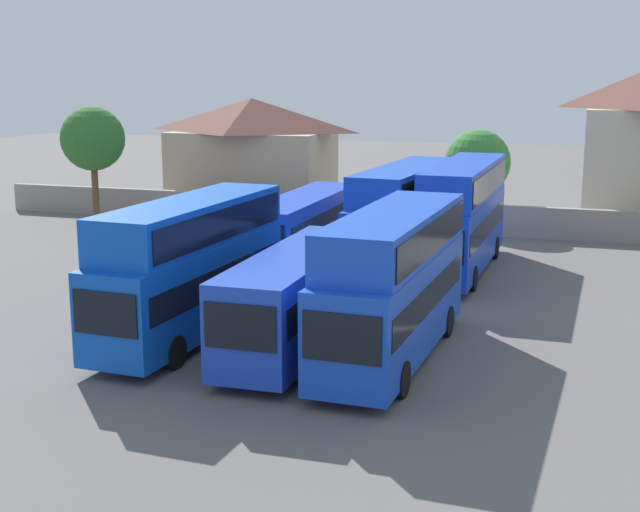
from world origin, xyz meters
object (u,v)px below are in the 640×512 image
at_px(bus_2, 298,294).
at_px(house_terrace_left, 252,153).
at_px(bus_3, 393,277).
at_px(tree_right_of_lot, 93,139).
at_px(bus_5, 405,212).
at_px(bus_4, 304,225).
at_px(bus_6, 463,211).
at_px(bus_1, 191,261).
at_px(tree_left_of_lot, 478,163).

xyz_separation_m(bus_2, house_terrace_left, (-13.25, 28.86, 1.90)).
height_order(bus_3, tree_right_of_lot, tree_right_of_lot).
xyz_separation_m(bus_2, bus_5, (0.83, 13.01, 0.86)).
distance_m(bus_4, bus_6, 7.78).
relative_size(bus_1, bus_5, 0.96).
xyz_separation_m(bus_1, house_terrace_left, (-9.21, 28.69, 1.05)).
bearing_deg(bus_3, bus_5, -167.20).
bearing_deg(bus_5, tree_right_of_lot, -104.27).
xyz_separation_m(bus_1, bus_2, (4.04, -0.17, -0.85)).
bearing_deg(bus_2, bus_1, -92.80).
xyz_separation_m(house_terrace_left, tree_left_of_lot, (15.73, -3.18, 0.11)).
relative_size(bus_2, house_terrace_left, 0.96).
distance_m(bus_1, tree_left_of_lot, 26.36).
bearing_deg(tree_left_of_lot, bus_2, -95.51).
bearing_deg(bus_1, bus_2, 90.91).
bearing_deg(house_terrace_left, bus_6, -42.40).
xyz_separation_m(bus_2, tree_left_of_lot, (2.48, 25.68, 2.01)).
bearing_deg(bus_4, bus_2, 18.18).
bearing_deg(tree_right_of_lot, bus_4, -23.99).
relative_size(house_terrace_left, tree_right_of_lot, 1.50).
relative_size(house_terrace_left, tree_left_of_lot, 1.83).
bearing_deg(tree_right_of_lot, tree_left_of_lot, 13.61).
bearing_deg(bus_2, house_terrace_left, -155.77).
distance_m(bus_4, tree_left_of_lot, 14.43).
distance_m(bus_2, bus_4, 13.71).
xyz_separation_m(house_terrace_left, tree_right_of_lot, (-6.99, -8.68, 1.37)).
xyz_separation_m(bus_5, house_terrace_left, (-14.08, 15.85, 1.04)).
xyz_separation_m(bus_6, tree_right_of_lot, (-23.72, 6.60, 2.32)).
relative_size(bus_3, tree_left_of_lot, 1.78).
distance_m(house_terrace_left, tree_left_of_lot, 16.05).
height_order(bus_1, bus_6, bus_6).
bearing_deg(tree_right_of_lot, bus_5, -18.79).
xyz_separation_m(bus_2, tree_right_of_lot, (-20.23, 20.18, 3.27)).
xyz_separation_m(bus_4, bus_5, (5.05, -0.04, 0.86)).
xyz_separation_m(bus_4, tree_right_of_lot, (-16.02, 7.13, 3.27)).
height_order(bus_2, bus_4, bus_2).
distance_m(bus_3, tree_left_of_lot, 25.80).
distance_m(bus_6, tree_left_of_lot, 12.18).
relative_size(bus_5, bus_6, 0.95).
distance_m(bus_3, bus_4, 15.16).
relative_size(bus_2, bus_3, 0.98).
height_order(bus_2, bus_5, bus_5).
bearing_deg(bus_2, bus_6, 165.19).
height_order(bus_1, bus_5, bus_5).
relative_size(bus_4, tree_left_of_lot, 1.92).
height_order(bus_1, tree_right_of_lot, tree_right_of_lot).
bearing_deg(bus_2, tree_left_of_lot, 174.05).
relative_size(bus_3, bus_4, 0.93).
bearing_deg(bus_6, bus_1, -28.31).
bearing_deg(bus_3, bus_6, -178.64).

